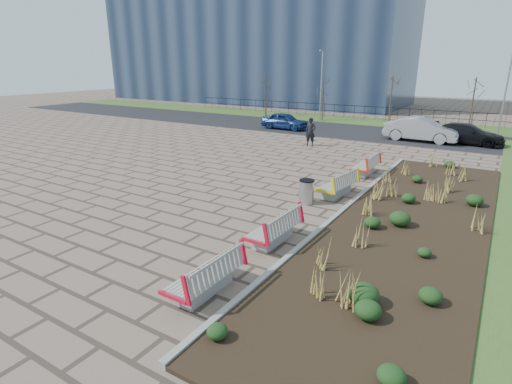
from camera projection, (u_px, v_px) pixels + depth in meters
The scene contains 22 objects.
ground at pixel (162, 238), 12.14m from camera, with size 120.00×120.00×0.00m, color brown.
planting_bed at pixel (412, 224), 13.03m from camera, with size 4.50×18.00×0.10m, color black.
planting_curb at pixel (343, 210), 14.19m from camera, with size 0.16×18.00×0.15m, color gray.
grass_verge_far at pixel (393, 123), 34.75m from camera, with size 80.00×5.00×0.04m, color #33511E.
road at pixel (373, 133), 29.90m from camera, with size 80.00×7.00×0.02m, color black.
bench_a at pixel (204, 273), 9.12m from camera, with size 0.90×2.10×1.00m, color red, non-canonical shape.
bench_b at pixel (273, 227), 11.70m from camera, with size 0.90×2.10×1.00m, color red, non-canonical shape.
bench_c at pixel (337, 183), 15.87m from camera, with size 0.90×2.10×1.00m, color yellow, non-canonical shape.
bench_d at pixel (365, 164), 18.82m from camera, with size 0.90×2.10×1.00m, color red, non-canonical shape.
litter_bin at pixel (306, 192), 14.99m from camera, with size 0.56×0.56×0.90m, color #B2B2B7.
pedestrian at pixel (311, 132), 25.27m from camera, with size 0.65×0.43×1.78m, color black.
car_blue at pixel (285, 121), 31.56m from camera, with size 1.52×3.78×1.29m, color navy.
car_silver at pixel (421, 129), 26.71m from camera, with size 1.65×4.74×1.56m, color gray.
car_black at pixel (467, 134), 25.86m from camera, with size 1.82×4.48×1.30m, color black.
tree_a at pixel (266, 95), 38.93m from camera, with size 1.40×1.40×4.00m, color #4C3D2D, non-canonical shape.
tree_b at pixel (323, 98), 35.92m from camera, with size 1.40×1.40×4.00m, color #4C3D2D, non-canonical shape.
tree_c at pixel (391, 101), 32.91m from camera, with size 1.40×1.40×4.00m, color #4C3D2D, non-canonical shape.
tree_d at pixel (472, 105), 29.90m from camera, with size 1.40×1.40×4.00m, color #4C3D2D, non-canonical shape.
lamp_west at pixel (321, 87), 35.20m from camera, with size 0.24×0.60×6.00m, color gray, non-canonical shape.
lamp_east at pixel (506, 93), 28.18m from camera, with size 0.24×0.60×6.00m, color gray, non-canonical shape.
railing_fence at pixel (397, 114), 35.77m from camera, with size 44.00×0.10×1.20m, color black, non-canonical shape.
building_glass at pixel (253, 43), 53.15m from camera, with size 40.00×14.00×15.00m, color #192338.
Camera 1 is at (8.29, -7.93, 5.10)m, focal length 28.00 mm.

